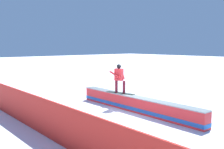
% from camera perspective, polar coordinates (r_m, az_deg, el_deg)
% --- Properties ---
extents(ground_plane, '(120.00, 120.00, 0.00)m').
position_cam_1_polar(ground_plane, '(12.52, 5.08, -7.95)').
color(ground_plane, white).
extents(grind_box, '(7.41, 0.70, 0.72)m').
position_cam_1_polar(grind_box, '(12.44, 5.10, -6.50)').
color(grind_box, red).
rests_on(grind_box, ground_plane).
extents(snowboarder, '(1.61, 0.66, 1.44)m').
position_cam_1_polar(snowboarder, '(13.05, 1.57, -0.68)').
color(snowboarder, black).
rests_on(snowboarder, grind_box).
extents(safety_fence, '(12.13, 0.33, 1.30)m').
position_cam_1_polar(safety_fence, '(9.60, -15.06, -8.59)').
color(safety_fence, red).
rests_on(safety_fence, ground_plane).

